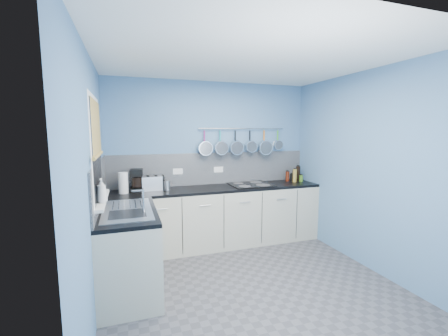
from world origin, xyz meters
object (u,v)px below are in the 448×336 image
coffee_maker (137,180)px  soap_bottle_a (101,190)px  canister (167,186)px  paper_towel (123,183)px  hob (250,184)px  toaster (152,183)px  soap_bottle_b (102,192)px

coffee_maker → soap_bottle_a: bearing=-101.4°
canister → soap_bottle_a: bearing=-124.6°
paper_towel → canister: size_ratio=2.11×
paper_towel → coffee_maker: size_ratio=0.91×
hob → coffee_maker: bearing=178.7°
soap_bottle_a → hob: soap_bottle_a is taller
paper_towel → toaster: 0.40m
paper_towel → hob: (1.89, 0.01, -0.14)m
coffee_maker → toaster: size_ratio=1.01×
toaster → hob: 1.51m
paper_towel → soap_bottle_a: bearing=-99.7°
soap_bottle_b → toaster: soap_bottle_b is taller
soap_bottle_b → canister: (0.77, 1.04, -0.17)m
paper_towel → canister: paper_towel is taller
soap_bottle_b → canister: 1.31m
soap_bottle_a → coffee_maker: 1.22m
paper_towel → toaster: size_ratio=0.91×
toaster → canister: bearing=-29.2°
canister → toaster: bearing=158.0°
coffee_maker → soap_bottle_b: bearing=-102.6°
soap_bottle_a → soap_bottle_b: soap_bottle_a is taller
toaster → canister: size_ratio=2.31×
coffee_maker → canister: bearing=1.6°
paper_towel → coffee_maker: coffee_maker is taller
soap_bottle_a → paper_towel: size_ratio=0.83×
paper_towel → hob: paper_towel is taller
soap_bottle_a → canister: size_ratio=1.76×
paper_towel → hob: 1.89m
soap_bottle_b → coffee_maker: bearing=71.2°
coffee_maker → toaster: coffee_maker is taller
soap_bottle_a → paper_towel: soap_bottle_a is taller
soap_bottle_b → toaster: (0.58, 1.12, -0.14)m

